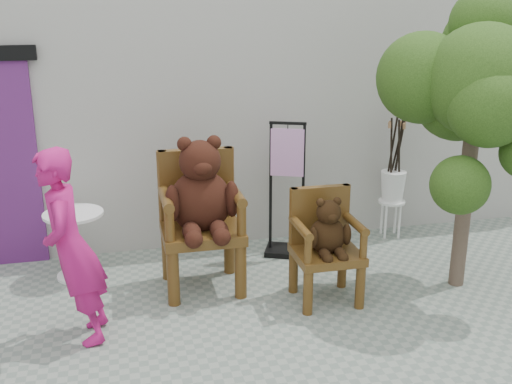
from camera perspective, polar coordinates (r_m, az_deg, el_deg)
ground_plane at (r=5.02m, az=7.44°, el=-15.37°), size 60.00×60.00×0.00m
back_wall at (r=7.30m, az=-0.70°, el=7.91°), size 9.00×1.00×3.00m
chair_big at (r=5.79m, az=-5.29°, el=-0.98°), size 0.77×0.81×1.54m
chair_small at (r=5.66m, az=6.67°, el=-4.26°), size 0.61×0.56×1.06m
person at (r=5.08m, az=-17.17°, el=-5.13°), size 0.41×0.61×1.65m
cafe_table at (r=6.40m, az=-16.83°, el=-4.12°), size 0.60×0.60×0.70m
display_stand at (r=6.65m, az=2.93°, el=-1.20°), size 0.55×0.50×1.51m
stool_bucket at (r=7.33m, az=12.91°, el=0.61°), size 0.32×0.32×1.45m
tree at (r=5.86m, az=19.66°, el=9.56°), size 1.51×1.47×2.88m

